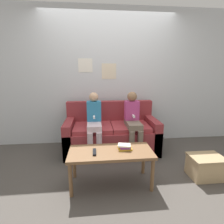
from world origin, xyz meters
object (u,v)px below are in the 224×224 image
at_px(couch, 111,135).
at_px(tv_remote, 94,152).
at_px(storage_box, 206,167).
at_px(person_left, 94,122).
at_px(coffee_table, 111,155).
at_px(person_right, 133,120).

distance_m(couch, tv_remote, 1.09).
distance_m(couch, storage_box, 1.56).
relative_size(person_left, tv_remote, 6.36).
bearing_deg(coffee_table, person_right, 60.48).
xyz_separation_m(couch, coffee_table, (-0.10, -1.00, 0.10)).
height_order(person_left, tv_remote, person_left).
bearing_deg(tv_remote, person_left, 90.05).
bearing_deg(coffee_table, couch, 84.04).
bearing_deg(coffee_table, storage_box, 0.57).
height_order(coffee_table, person_left, person_left).
relative_size(coffee_table, storage_box, 2.36).
height_order(person_left, storage_box, person_left).
distance_m(tv_remote, storage_box, 1.54).
xyz_separation_m(person_left, storage_box, (1.50, -0.80, -0.45)).
relative_size(person_right, tv_remote, 6.38).
height_order(couch, person_left, person_left).
xyz_separation_m(coffee_table, storage_box, (1.30, 0.01, -0.25)).
height_order(couch, person_right, person_right).
height_order(couch, tv_remote, couch).
height_order(coffee_table, tv_remote, tv_remote).
bearing_deg(couch, person_right, -28.15).
distance_m(person_right, storage_box, 1.25).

